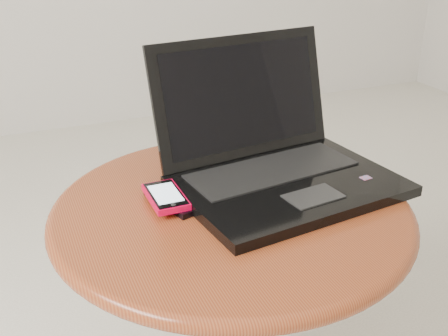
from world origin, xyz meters
name	(u,v)px	position (x,y,z in m)	size (l,w,h in m)	color
table	(231,254)	(-0.12, 0.09, 0.40)	(0.64, 0.64, 0.51)	#5D2C1E
laptop	(274,159)	(-0.01, 0.14, 0.55)	(0.42, 0.38, 0.25)	black
phone_black	(177,199)	(-0.20, 0.13, 0.51)	(0.10, 0.13, 0.01)	black
phone_pink	(166,196)	(-0.22, 0.13, 0.52)	(0.06, 0.11, 0.01)	red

